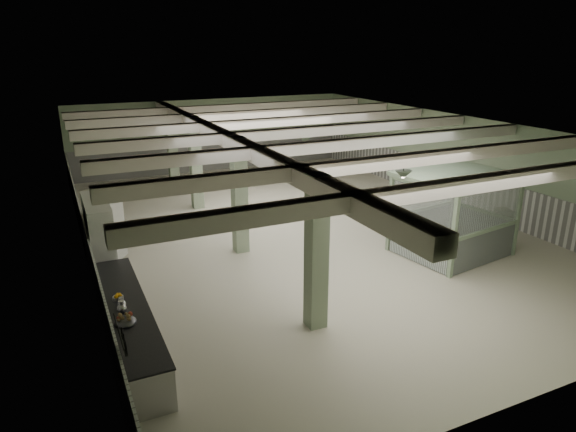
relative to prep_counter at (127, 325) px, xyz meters
name	(u,v)px	position (x,y,z in m)	size (l,w,h in m)	color
floor	(298,229)	(6.54, 4.97, -0.46)	(20.00, 20.00, 0.00)	beige
ceiling	(299,127)	(6.54, 4.97, 3.14)	(14.00, 20.00, 0.02)	beige
wall_back	(212,135)	(6.54, 14.97, 1.34)	(14.00, 0.02, 3.60)	#97AE8B
wall_front	(551,310)	(6.54, -5.03, 1.34)	(14.00, 0.02, 3.60)	#97AE8B
wall_left	(80,206)	(-0.46, 4.97, 1.34)	(0.02, 20.00, 3.60)	#97AE8B
wall_right	(457,161)	(13.54, 4.97, 1.34)	(0.02, 20.00, 3.60)	#97AE8B
wainscot_left	(85,240)	(-0.43, 4.97, 0.29)	(0.05, 19.90, 1.50)	white
wainscot_right	(454,187)	(13.52, 4.97, 0.29)	(0.05, 19.90, 1.50)	white
wainscot_back	(213,155)	(6.54, 14.94, 0.29)	(13.90, 0.05, 1.50)	white
girder	(227,139)	(4.04, 4.97, 2.92)	(0.45, 19.90, 0.40)	white
beam_a	(459,186)	(6.54, -2.53, 2.96)	(13.90, 0.35, 0.32)	white
beam_b	(388,162)	(6.54, -0.03, 2.96)	(13.90, 0.35, 0.32)	white
beam_c	(337,145)	(6.54, 2.47, 2.96)	(13.90, 0.35, 0.32)	white
beam_d	(299,132)	(6.54, 4.97, 2.96)	(13.90, 0.35, 0.32)	white
beam_e	(269,122)	(6.54, 7.47, 2.96)	(13.90, 0.35, 0.32)	white
beam_f	(246,114)	(6.54, 9.97, 2.96)	(13.90, 0.35, 0.32)	white
beam_g	(227,108)	(6.54, 12.47, 2.96)	(13.90, 0.35, 0.32)	white
column_a	(316,253)	(4.04, -1.03, 1.34)	(0.42, 0.42, 3.60)	#8FA282
column_b	(239,196)	(4.04, 3.97, 1.34)	(0.42, 0.42, 3.60)	#8FA282
column_c	(196,163)	(4.04, 8.97, 1.34)	(0.42, 0.42, 3.60)	#8FA282
column_d	(172,146)	(4.04, 12.97, 1.34)	(0.42, 0.42, 3.60)	#8FA282
hook_rail	(119,331)	(-0.39, -2.63, 1.39)	(0.02, 0.02, 1.20)	black
pendant_front	(403,175)	(7.04, -0.03, 2.59)	(0.44, 0.44, 0.22)	#2E3C2D
pendant_mid	(305,140)	(7.04, 5.47, 2.59)	(0.44, 0.44, 0.22)	#2E3C2D
pendant_back	(253,121)	(7.04, 10.47, 2.59)	(0.44, 0.44, 0.22)	#2E3C2D
prep_counter	(127,325)	(0.00, 0.00, 0.00)	(0.93, 5.32, 0.91)	#B7B7BC
pitcher_near	(122,307)	(-0.10, -0.30, 0.59)	(0.20, 0.23, 0.30)	#B7B7BC
pitcher_far	(122,304)	(-0.07, -0.11, 0.58)	(0.19, 0.22, 0.28)	#B7B7BC
veg_colander	(125,319)	(-0.10, -0.75, 0.54)	(0.45, 0.45, 0.20)	#46454B
orange_bowl	(118,298)	(-0.09, 0.35, 0.48)	(0.23, 0.23, 0.08)	#B2B2B7
skillet_near	(125,348)	(-0.34, -2.82, 1.17)	(0.27, 0.27, 0.04)	black
skillet_far	(123,340)	(-0.34, -2.56, 1.17)	(0.25, 0.25, 0.03)	black
walkin_cooler	(100,239)	(-0.08, 3.98, 0.61)	(1.01, 2.33, 2.14)	silver
guard_booth	(455,199)	(9.90, 1.06, 1.27)	(3.54, 3.13, 2.55)	gray
filing_cabinet	(502,228)	(11.75, 0.80, 0.15)	(0.40, 0.57, 1.23)	#5B5C4D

